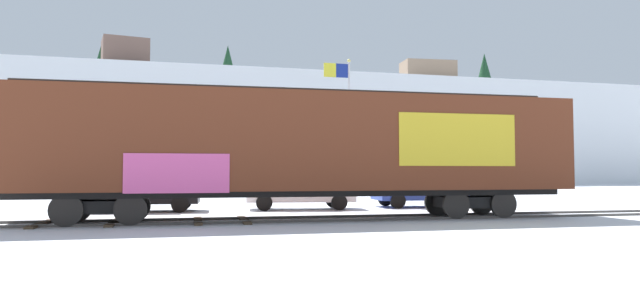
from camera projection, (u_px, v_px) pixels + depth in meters
The scene contains 8 objects.
ground_plane at pixel (280, 221), 17.58m from camera, with size 260.00×260.00×0.00m, color silver.
track at pixel (256, 220), 17.44m from camera, with size 60.02×3.66×0.08m.
freight_car at pixel (300, 145), 17.86m from camera, with size 17.86×3.54×4.18m.
flagpole at pixel (344, 111), 28.63m from camera, with size 1.44×0.18×7.32m.
hillside at pixel (198, 134), 71.15m from camera, with size 112.41×28.83×16.86m.
parked_car_black at pixel (143, 189), 21.61m from camera, with size 4.23×2.28×1.74m.
parked_car_white at pixel (299, 189), 22.97m from camera, with size 4.56×2.43×1.65m.
parked_car_blue at pixel (422, 189), 24.53m from camera, with size 4.37×2.31×1.58m.
Camera 1 is at (-3.32, -17.41, 1.52)m, focal length 31.57 mm.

